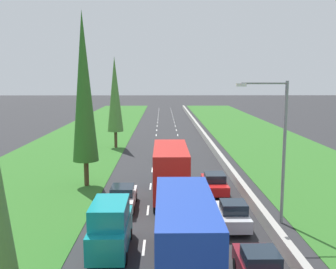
# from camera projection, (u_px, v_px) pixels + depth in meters

# --- Properties ---
(ground_plane) EXTENTS (300.00, 300.00, 0.00)m
(ground_plane) POSITION_uv_depth(u_px,v_px,m) (167.00, 138.00, 59.66)
(ground_plane) COLOR #28282B
(ground_plane) RESTS_ON ground
(grass_verge_left) EXTENTS (14.00, 140.00, 0.04)m
(grass_verge_left) POSITION_uv_depth(u_px,v_px,m) (85.00, 138.00, 59.48)
(grass_verge_left) COLOR #2D6623
(grass_verge_left) RESTS_ON ground
(grass_verge_right) EXTENTS (14.00, 140.00, 0.04)m
(grass_verge_right) POSITION_uv_depth(u_px,v_px,m) (260.00, 138.00, 59.86)
(grass_verge_right) COLOR #2D6623
(grass_verge_right) RESTS_ON ground
(median_barrier) EXTENTS (0.44, 120.00, 0.85)m
(median_barrier) POSITION_uv_depth(u_px,v_px,m) (204.00, 135.00, 59.68)
(median_barrier) COLOR #9E9B93
(median_barrier) RESTS_ON ground
(lane_markings) EXTENTS (3.64, 116.00, 0.01)m
(lane_markings) POSITION_uv_depth(u_px,v_px,m) (167.00, 138.00, 59.66)
(lane_markings) COLOR white
(lane_markings) RESTS_ON ground
(blue_box_truck_centre_lane) EXTENTS (2.46, 9.40, 4.18)m
(blue_box_truck_centre_lane) POSITION_uv_depth(u_px,v_px,m) (184.00, 236.00, 17.23)
(blue_box_truck_centre_lane) COLOR black
(blue_box_truck_centre_lane) RESTS_ON ground
(red_box_truck_centre_lane) EXTENTS (2.46, 9.40, 4.18)m
(red_box_truck_centre_lane) POSITION_uv_depth(u_px,v_px,m) (170.00, 171.00, 29.21)
(red_box_truck_centre_lane) COLOR black
(red_box_truck_centre_lane) RESTS_ON ground
(maroon_hatchback_right_lane) EXTENTS (1.74, 3.90, 1.72)m
(maroon_hatchback_right_lane) POSITION_uv_depth(u_px,v_px,m) (259.00, 267.00, 17.12)
(maroon_hatchback_right_lane) COLOR maroon
(maroon_hatchback_right_lane) RESTS_ON ground
(white_hatchback_centre_lane) EXTENTS (1.74, 3.90, 1.72)m
(white_hatchback_centre_lane) POSITION_uv_depth(u_px,v_px,m) (171.00, 165.00, 37.40)
(white_hatchback_centre_lane) COLOR white
(white_hatchback_centre_lane) RESTS_ON ground
(grey_hatchback_centre_lane_fifth) EXTENTS (1.74, 3.90, 1.72)m
(grey_hatchback_centre_lane_fifth) POSITION_uv_depth(u_px,v_px,m) (171.00, 151.00, 44.66)
(grey_hatchback_centre_lane_fifth) COLOR slate
(grey_hatchback_centre_lane_fifth) RESTS_ON ground
(teal_van_left_lane) EXTENTS (1.96, 4.90, 2.82)m
(teal_van_left_lane) POSITION_uv_depth(u_px,v_px,m) (111.00, 227.00, 20.29)
(teal_van_left_lane) COLOR teal
(teal_van_left_lane) RESTS_ON ground
(silver_hatchback_right_lane) EXTENTS (1.74, 3.90, 1.72)m
(silver_hatchback_right_lane) POSITION_uv_depth(u_px,v_px,m) (233.00, 215.00, 23.73)
(silver_hatchback_right_lane) COLOR silver
(silver_hatchback_right_lane) RESTS_ON ground
(white_sedan_left_lane) EXTENTS (1.82, 4.50, 1.64)m
(white_sedan_left_lane) POSITION_uv_depth(u_px,v_px,m) (123.00, 197.00, 27.34)
(white_sedan_left_lane) COLOR white
(white_sedan_left_lane) RESTS_ON ground
(red_sedan_right_lane) EXTENTS (1.82, 4.50, 1.64)m
(red_sedan_right_lane) POSITION_uv_depth(u_px,v_px,m) (214.00, 183.00, 30.96)
(red_sedan_right_lane) COLOR red
(red_sedan_right_lane) RESTS_ON ground
(poplar_tree_second) EXTENTS (2.17, 2.17, 14.70)m
(poplar_tree_second) POSITION_uv_depth(u_px,v_px,m) (84.00, 87.00, 31.96)
(poplar_tree_second) COLOR #4C3823
(poplar_tree_second) RESTS_ON ground
(poplar_tree_third) EXTENTS (2.10, 2.10, 11.97)m
(poplar_tree_third) POSITION_uv_depth(u_px,v_px,m) (115.00, 95.00, 50.36)
(poplar_tree_third) COLOR #4C3823
(poplar_tree_third) RESTS_ON ground
(street_light_mast) EXTENTS (3.20, 0.28, 9.00)m
(street_light_mast) POSITION_uv_depth(u_px,v_px,m) (279.00, 142.00, 23.91)
(street_light_mast) COLOR gray
(street_light_mast) RESTS_ON ground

